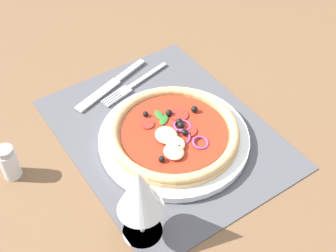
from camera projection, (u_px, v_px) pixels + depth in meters
The scene contains 8 objects.
ground_plane at pixel (166, 138), 87.75cm from camera, with size 190.00×140.00×2.40cm, color brown.
placemat at pixel (166, 133), 86.75cm from camera, with size 45.04×35.54×0.40cm, color #4C4C51.
plate at pixel (174, 138), 84.52cm from camera, with size 28.04×28.04×1.37cm, color white.
pizza at pixel (174, 132), 83.15cm from camera, with size 24.17×24.17×2.62cm.
fork at pixel (132, 86), 95.70cm from camera, with size 5.56×17.87×0.44cm.
knife at pixel (111, 85), 95.81cm from camera, with size 7.81×19.52×0.62cm.
wine_glass at pixel (140, 194), 64.82cm from camera, with size 7.20×7.20×14.90cm.
pepper_shaker at pixel (9, 162), 77.68cm from camera, with size 3.20×3.20×6.70cm.
Camera 1 is at (-49.59, 32.86, 63.36)cm, focal length 48.56 mm.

